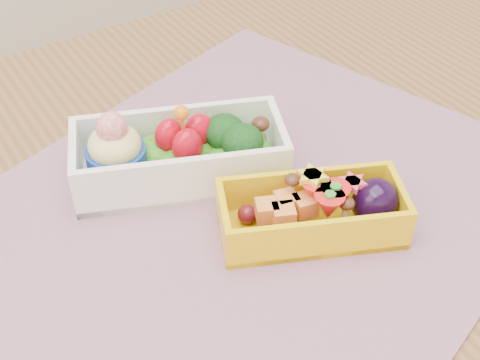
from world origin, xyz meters
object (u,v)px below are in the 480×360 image
placemat (236,220)px  table (204,336)px  bento_yellow (316,211)px  bento_white (179,154)px

placemat → table: bearing=-154.4°
table → bento_yellow: (0.10, -0.02, 0.12)m
table → placemat: bearing=25.6°
placemat → bento_white: 0.08m
table → bento_yellow: 0.16m
bento_white → placemat: bearing=-58.1°
table → placemat: size_ratio=2.26×
placemat → bento_yellow: 0.07m
table → placemat: placemat is taller
bento_white → bento_yellow: bearing=-41.1°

